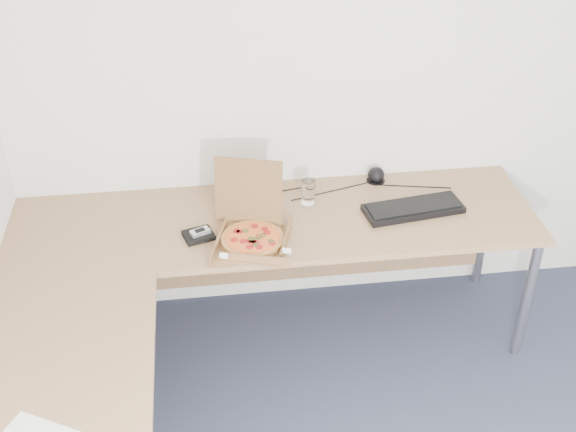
{
  "coord_description": "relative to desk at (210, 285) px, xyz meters",
  "views": [
    {
      "loc": [
        -0.82,
        -1.53,
        2.7
      ],
      "look_at": [
        -0.45,
        1.28,
        0.82
      ],
      "focal_mm": 46.59,
      "sensor_mm": 36.0,
      "label": 1
    }
  ],
  "objects": [
    {
      "name": "dome_speaker",
      "position": [
        0.88,
        0.71,
        0.07
      ],
      "size": [
        0.1,
        0.1,
        0.08
      ],
      "primitive_type": "ellipsoid",
      "color": "black",
      "rests_on": "desk"
    },
    {
      "name": "keyboard",
      "position": [
        0.99,
        0.4,
        0.04
      ],
      "size": [
        0.5,
        0.24,
        0.03
      ],
      "primitive_type": "cube",
      "rotation": [
        0.0,
        0.0,
        0.14
      ],
      "color": "black",
      "rests_on": "desk"
    },
    {
      "name": "cable_bundle",
      "position": [
        0.66,
        0.64,
        0.03
      ],
      "size": [
        0.54,
        0.11,
        0.01
      ],
      "primitive_type": null,
      "rotation": [
        0.0,
        0.0,
        0.14
      ],
      "color": "black",
      "rests_on": "desk"
    },
    {
      "name": "room_shell",
      "position": [
        0.82,
        -0.97,
        0.55
      ],
      "size": [
        3.5,
        3.5,
        2.5
      ],
      "primitive_type": null,
      "color": "silver",
      "rests_on": "ground"
    },
    {
      "name": "phone",
      "position": [
        -0.03,
        0.32,
        0.06
      ],
      "size": [
        0.1,
        0.08,
        0.02
      ],
      "primitive_type": "cube",
      "rotation": [
        0.0,
        0.0,
        0.41
      ],
      "color": "#B2B5BA",
      "rests_on": "wallet"
    },
    {
      "name": "desk",
      "position": [
        0.0,
        0.0,
        0.0
      ],
      "size": [
        2.5,
        2.2,
        0.73
      ],
      "color": "#A3774E",
      "rests_on": "ground"
    },
    {
      "name": "drinking_glass",
      "position": [
        0.5,
        0.55,
        0.09
      ],
      "size": [
        0.07,
        0.07,
        0.12
      ],
      "primitive_type": "cylinder",
      "color": "white",
      "rests_on": "desk"
    },
    {
      "name": "pizza_box",
      "position": [
        0.2,
        0.26,
        0.07
      ],
      "size": [
        0.32,
        0.37,
        0.32
      ],
      "rotation": [
        0.0,
        0.0,
        -0.28
      ],
      "color": "olive",
      "rests_on": "desk"
    },
    {
      "name": "wallet",
      "position": [
        -0.04,
        0.32,
        0.04
      ],
      "size": [
        0.16,
        0.14,
        0.02
      ],
      "primitive_type": "cube",
      "rotation": [
        0.0,
        0.0,
        0.3
      ],
      "color": "black",
      "rests_on": "desk"
    }
  ]
}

